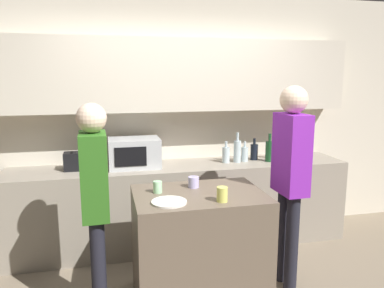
{
  "coord_description": "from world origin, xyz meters",
  "views": [
    {
      "loc": [
        -0.76,
        -2.4,
        1.82
      ],
      "look_at": [
        -0.07,
        0.6,
        1.26
      ],
      "focal_mm": 35.0,
      "sensor_mm": 36.0,
      "label": 1
    }
  ],
  "objects_px": {
    "microwave": "(134,153)",
    "bottle_3": "(254,152)",
    "potted_plant": "(299,141)",
    "person_center": "(290,170)",
    "bottle_5": "(273,151)",
    "cup_1": "(222,194)",
    "bottle_4": "(269,151)",
    "toaster": "(78,161)",
    "cup_0": "(158,187)",
    "bottle_2": "(245,154)",
    "cup_2": "(194,182)",
    "bottle_1": "(237,151)",
    "bottle_0": "(226,154)",
    "plate_on_island": "(169,202)",
    "person_left": "(95,193)"
  },
  "relations": [
    {
      "from": "microwave",
      "to": "bottle_3",
      "type": "distance_m",
      "value": 1.34
    },
    {
      "from": "potted_plant",
      "to": "person_center",
      "type": "height_order",
      "value": "person_center"
    },
    {
      "from": "bottle_5",
      "to": "cup_1",
      "type": "height_order",
      "value": "bottle_5"
    },
    {
      "from": "microwave",
      "to": "bottle_4",
      "type": "height_order",
      "value": "bottle_4"
    },
    {
      "from": "toaster",
      "to": "cup_0",
      "type": "xyz_separation_m",
      "value": [
        0.67,
        -0.99,
        -0.02
      ]
    },
    {
      "from": "bottle_5",
      "to": "person_center",
      "type": "relative_size",
      "value": 0.13
    },
    {
      "from": "bottle_2",
      "to": "bottle_4",
      "type": "relative_size",
      "value": 0.72
    },
    {
      "from": "bottle_2",
      "to": "cup_2",
      "type": "bearing_deg",
      "value": -131.52
    },
    {
      "from": "bottle_4",
      "to": "bottle_2",
      "type": "bearing_deg",
      "value": 166.59
    },
    {
      "from": "bottle_1",
      "to": "toaster",
      "type": "bearing_deg",
      "value": 178.69
    },
    {
      "from": "bottle_3",
      "to": "bottle_4",
      "type": "distance_m",
      "value": 0.18
    },
    {
      "from": "bottle_0",
      "to": "cup_2",
      "type": "height_order",
      "value": "bottle_0"
    },
    {
      "from": "plate_on_island",
      "to": "person_left",
      "type": "height_order",
      "value": "person_left"
    },
    {
      "from": "microwave",
      "to": "bottle_0",
      "type": "distance_m",
      "value": 0.99
    },
    {
      "from": "plate_on_island",
      "to": "person_left",
      "type": "relative_size",
      "value": 0.16
    },
    {
      "from": "bottle_4",
      "to": "cup_1",
      "type": "height_order",
      "value": "bottle_4"
    },
    {
      "from": "plate_on_island",
      "to": "cup_2",
      "type": "height_order",
      "value": "cup_2"
    },
    {
      "from": "microwave",
      "to": "plate_on_island",
      "type": "relative_size",
      "value": 2.0
    },
    {
      "from": "cup_2",
      "to": "microwave",
      "type": "bearing_deg",
      "value": 114.44
    },
    {
      "from": "microwave",
      "to": "bottle_5",
      "type": "distance_m",
      "value": 1.58
    },
    {
      "from": "microwave",
      "to": "cup_0",
      "type": "xyz_separation_m",
      "value": [
        0.11,
        -0.99,
        -0.08
      ]
    },
    {
      "from": "potted_plant",
      "to": "bottle_3",
      "type": "distance_m",
      "value": 0.54
    },
    {
      "from": "bottle_2",
      "to": "cup_0",
      "type": "xyz_separation_m",
      "value": [
        -1.1,
        -0.97,
        -0.02
      ]
    },
    {
      "from": "cup_0",
      "to": "person_center",
      "type": "relative_size",
      "value": 0.05
    },
    {
      "from": "potted_plant",
      "to": "cup_0",
      "type": "distance_m",
      "value": 2.03
    },
    {
      "from": "microwave",
      "to": "cup_0",
      "type": "height_order",
      "value": "microwave"
    },
    {
      "from": "bottle_1",
      "to": "cup_2",
      "type": "bearing_deg",
      "value": -128.53
    },
    {
      "from": "plate_on_island",
      "to": "person_center",
      "type": "xyz_separation_m",
      "value": [
        1.07,
        0.2,
        0.13
      ]
    },
    {
      "from": "bottle_1",
      "to": "bottle_5",
      "type": "distance_m",
      "value": 0.47
    },
    {
      "from": "bottle_5",
      "to": "plate_on_island",
      "type": "distance_m",
      "value": 1.92
    },
    {
      "from": "microwave",
      "to": "bottle_0",
      "type": "bearing_deg",
      "value": -1.7
    },
    {
      "from": "microwave",
      "to": "bottle_1",
      "type": "height_order",
      "value": "bottle_1"
    },
    {
      "from": "bottle_1",
      "to": "cup_0",
      "type": "distance_m",
      "value": 1.39
    },
    {
      "from": "bottle_4",
      "to": "cup_2",
      "type": "distance_m",
      "value": 1.34
    },
    {
      "from": "bottle_0",
      "to": "cup_1",
      "type": "relative_size",
      "value": 2.13
    },
    {
      "from": "plate_on_island",
      "to": "person_center",
      "type": "height_order",
      "value": "person_center"
    },
    {
      "from": "microwave",
      "to": "toaster",
      "type": "relative_size",
      "value": 2.0
    },
    {
      "from": "bottle_1",
      "to": "bottle_5",
      "type": "bearing_deg",
      "value": 9.53
    },
    {
      "from": "microwave",
      "to": "toaster",
      "type": "distance_m",
      "value": 0.57
    },
    {
      "from": "cup_0",
      "to": "person_left",
      "type": "relative_size",
      "value": 0.06
    },
    {
      "from": "plate_on_island",
      "to": "cup_1",
      "type": "bearing_deg",
      "value": -8.27
    },
    {
      "from": "bottle_0",
      "to": "bottle_1",
      "type": "xyz_separation_m",
      "value": [
        0.13,
        -0.01,
        0.04
      ]
    },
    {
      "from": "toaster",
      "to": "bottle_2",
      "type": "relative_size",
      "value": 1.17
    },
    {
      "from": "cup_2",
      "to": "potted_plant",
      "type": "bearing_deg",
      "value": 32.11
    },
    {
      "from": "toaster",
      "to": "potted_plant",
      "type": "height_order",
      "value": "potted_plant"
    },
    {
      "from": "microwave",
      "to": "cup_2",
      "type": "xyz_separation_m",
      "value": [
        0.42,
        -0.91,
        -0.08
      ]
    },
    {
      "from": "toaster",
      "to": "bottle_4",
      "type": "relative_size",
      "value": 0.84
    },
    {
      "from": "bottle_1",
      "to": "microwave",
      "type": "bearing_deg",
      "value": 178.1
    },
    {
      "from": "person_left",
      "to": "bottle_0",
      "type": "bearing_deg",
      "value": 126.38
    },
    {
      "from": "bottle_4",
      "to": "plate_on_island",
      "type": "bearing_deg",
      "value": -138.45
    }
  ]
}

